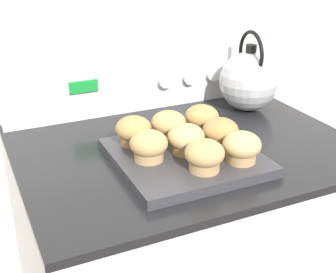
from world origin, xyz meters
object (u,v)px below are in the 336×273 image
Objects in this scene: muffin_r1_c1 at (186,139)px; muffin_r2_c2 at (202,119)px; muffin_r1_c0 at (149,146)px; muffin_r0_c2 at (242,147)px; muffin_r0_c1 at (205,156)px; muffin_r1_c2 at (220,133)px; muffin_r2_c1 at (169,125)px; tea_kettle at (249,80)px; muffin_r2_c0 at (134,131)px; muffin_pan at (185,157)px.

muffin_r1_c1 is 0.12m from muffin_r2_c2.
muffin_r0_c2 is at bearing -26.94° from muffin_r1_c0.
muffin_r0_c1 and muffin_r1_c2 have the same top height.
muffin_r2_c1 is 0.36× the size of tea_kettle.
muffin_r1_c2 is 1.00× the size of muffin_r2_c0.
muffin_pan is at bearing 135.45° from muffin_r0_c2.
muffin_r0_c2 is 1.00× the size of muffin_r1_c1.
muffin_r2_c2 is at bearing 44.87° from muffin_pan.
muffin_r2_c0 is at bearing 178.08° from muffin_r2_c1.
muffin_r2_c0 is at bearing 90.17° from muffin_r1_c0.
muffin_r0_c2 is (0.09, 0.00, 0.00)m from muffin_r0_c1.
muffin_r1_c1 is 1.00× the size of muffin_r2_c0.
muffin_r0_c1 is 1.00× the size of muffin_r0_c2.
muffin_r0_c1 is (-0.00, -0.09, 0.04)m from muffin_pan.
tea_kettle reaches higher than muffin_r2_c1.
muffin_r1_c0 is 0.17m from muffin_r1_c2.
muffin_r1_c1 reaches higher than muffin_pan.
muffin_pan is 3.73× the size of muffin_r2_c0.
muffin_r1_c0 is 0.36× the size of tea_kettle.
muffin_pan is 0.09m from muffin_r1_c0.
muffin_r1_c2 is at bearing -1.23° from muffin_r1_c0.
muffin_r1_c2 is at bearing 44.64° from muffin_r0_c1.
muffin_pan is 0.10m from muffin_r0_c1.
tea_kettle is at bearing 45.03° from muffin_r0_c1.
muffin_r0_c2 and muffin_r1_c0 have the same top height.
muffin_r0_c2 is at bearing -88.88° from muffin_r1_c2.
muffin_r0_c2 is 0.17m from muffin_r2_c2.
muffin_r0_c2 is 1.00× the size of muffin_r2_c0.
muffin_r0_c1 and muffin_r2_c0 have the same top height.
muffin_r1_c0 and muffin_r1_c1 have the same top height.
muffin_r1_c2 and muffin_r2_c2 have the same top height.
muffin_r2_c1 is 0.33m from tea_kettle.
muffin_r2_c1 is at bearing -178.01° from muffin_r2_c2.
tea_kettle is at bearing 30.98° from muffin_r2_c2.
muffin_r2_c0 is 0.17m from muffin_r2_c2.
muffin_r2_c0 is at bearing -179.93° from muffin_r2_c2.
muffin_r1_c1 is at bearing -39.01° from muffin_pan.
muffin_r1_c0 is 1.00× the size of muffin_r1_c1.
muffin_r2_c1 is (-0.00, 0.09, 0.00)m from muffin_r1_c1.
muffin_pan is at bearing 140.99° from muffin_r1_c1.
muffin_r1_c1 and muffin_r2_c0 have the same top height.
muffin_pan is 3.73× the size of muffin_r2_c1.
muffin_pan is 0.13m from muffin_r0_c2.
muffin_r1_c0 is 0.19m from muffin_r2_c2.
muffin_r2_c2 is at bearing 63.03° from muffin_r0_c1.
muffin_r2_c0 is at bearing 133.69° from muffin_r1_c1.
muffin_pan is 3.73× the size of muffin_r1_c2.
muffin_r1_c0 is at bearing -150.79° from tea_kettle.
muffin_r2_c2 is at bearing 26.90° from muffin_r1_c0.
muffin_pan is 3.73× the size of muffin_r1_c0.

